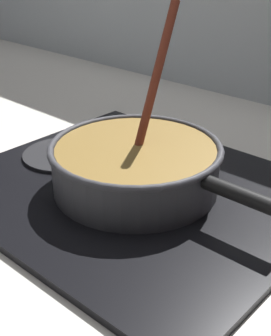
% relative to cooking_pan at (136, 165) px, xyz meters
% --- Properties ---
extents(hob_plate, '(0.56, 0.48, 0.01)m').
position_rel_cooking_pan_xyz_m(hob_plate, '(-0.00, -0.00, -0.05)').
color(hob_plate, black).
rests_on(hob_plate, ground).
extents(burner_ring, '(0.19, 0.19, 0.01)m').
position_rel_cooking_pan_xyz_m(burner_ring, '(-0.00, -0.00, -0.04)').
color(burner_ring, '#592D0C').
rests_on(burner_ring, hob_plate).
extents(spare_burner, '(0.15, 0.15, 0.01)m').
position_rel_cooking_pan_xyz_m(spare_burner, '(-0.18, -0.00, -0.04)').
color(spare_burner, '#262628').
rests_on(spare_burner, hob_plate).
extents(cooking_pan, '(0.39, 0.28, 0.29)m').
position_rel_cooking_pan_xyz_m(cooking_pan, '(0.00, 0.00, 0.00)').
color(cooking_pan, '#38383D').
rests_on(cooking_pan, hob_plate).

